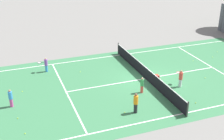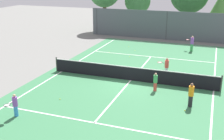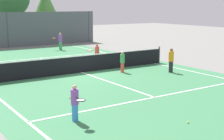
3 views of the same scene
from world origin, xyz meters
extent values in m
plane|color=slate|center=(0.00, 0.00, 0.00)|extent=(80.00, 80.00, 0.00)
cube|color=#387A4C|center=(0.00, 0.00, 0.00)|extent=(13.00, 25.00, 0.00)
cube|color=white|center=(5.50, 0.00, 0.01)|extent=(0.10, 24.00, 0.01)
cube|color=white|center=(0.00, 12.00, 0.01)|extent=(11.00, 0.10, 0.01)
cube|color=white|center=(0.00, -6.40, 0.01)|extent=(11.00, 0.10, 0.01)
cube|color=white|center=(0.00, 6.40, 0.01)|extent=(11.00, 0.10, 0.01)
cube|color=white|center=(0.00, 0.00, 0.01)|extent=(0.10, 12.80, 0.01)
cylinder|color=#333833|center=(5.90, 0.00, 0.55)|extent=(0.10, 0.10, 1.10)
cube|color=black|center=(0.00, 0.00, 0.47)|extent=(11.80, 0.03, 0.95)
cube|color=white|center=(0.00, 0.00, 0.97)|extent=(11.80, 0.04, 0.05)
cube|color=#515B60|center=(0.00, 14.00, 1.60)|extent=(18.00, 0.06, 3.20)
cylinder|color=#3F4447|center=(0.00, 14.00, 1.60)|extent=(0.12, 0.12, 3.20)
cylinder|color=#3F4447|center=(8.50, 14.00, 1.60)|extent=(0.12, 0.12, 3.20)
cylinder|color=brown|center=(1.71, 19.24, 1.48)|extent=(0.37, 0.37, 2.97)
cylinder|color=brown|center=(5.67, 18.55, 1.24)|extent=(0.46, 0.46, 2.48)
cone|color=#4C8E3D|center=(5.67, 18.55, 4.04)|extent=(2.81, 2.81, 3.12)
cylinder|color=#3FA559|center=(3.22, 9.68, 0.35)|extent=(0.26, 0.26, 0.70)
cylinder|color=purple|center=(3.22, 9.68, 1.00)|extent=(0.32, 0.32, 0.61)
sphere|color=tan|center=(3.22, 9.68, 1.40)|extent=(0.19, 0.19, 0.19)
cylinder|color=black|center=(2.97, 9.86, 1.03)|extent=(0.18, 0.14, 0.03)
torus|color=red|center=(2.76, 10.00, 1.03)|extent=(0.46, 0.46, 0.03)
cylinder|color=silver|center=(2.76, 10.00, 1.03)|extent=(0.38, 0.38, 0.00)
cylinder|color=#232328|center=(4.30, -2.82, 0.33)|extent=(0.24, 0.24, 0.65)
cylinder|color=orange|center=(4.30, -2.82, 0.94)|extent=(0.30, 0.30, 0.57)
sphere|color=brown|center=(4.30, -2.82, 1.31)|extent=(0.18, 0.18, 0.18)
cylinder|color=silver|center=(2.15, 1.83, 0.31)|extent=(0.23, 0.23, 0.63)
cylinder|color=#E54C3F|center=(2.15, 1.83, 0.90)|extent=(0.29, 0.29, 0.55)
sphere|color=#A37556|center=(2.15, 1.83, 1.26)|extent=(0.17, 0.17, 0.17)
cylinder|color=black|center=(1.86, 1.89, 0.93)|extent=(0.20, 0.07, 0.03)
torus|color=red|center=(1.62, 1.94, 0.93)|extent=(0.39, 0.39, 0.03)
cylinder|color=silver|center=(1.62, 1.94, 0.93)|extent=(0.33, 0.33, 0.00)
cylinder|color=#388CD8|center=(-4.13, -7.13, 0.29)|extent=(0.21, 0.21, 0.58)
cylinder|color=purple|center=(-4.13, -7.13, 0.83)|extent=(0.26, 0.26, 0.51)
sphere|color=tan|center=(-4.13, -7.13, 1.16)|extent=(0.16, 0.16, 0.16)
cylinder|color=black|center=(-4.16, -7.41, 0.86)|extent=(0.05, 0.20, 0.03)
torus|color=black|center=(-4.19, -7.66, 0.86)|extent=(0.37, 0.37, 0.03)
cylinder|color=silver|center=(-4.19, -7.66, 0.86)|extent=(0.31, 0.31, 0.00)
cylinder|color=#E54C3F|center=(1.98, -1.27, 0.28)|extent=(0.21, 0.21, 0.56)
cylinder|color=#3FA559|center=(1.98, -1.27, 0.81)|extent=(0.26, 0.26, 0.49)
sphere|color=tan|center=(1.98, -1.27, 1.13)|extent=(0.15, 0.15, 0.15)
cube|color=red|center=(0.37, 0.77, 0.18)|extent=(0.39, 0.36, 0.36)
sphere|color=#CCE533|center=(0.30, 0.77, 0.39)|extent=(0.07, 0.07, 0.07)
sphere|color=#CCE533|center=(0.45, 0.83, 0.39)|extent=(0.07, 0.07, 0.07)
sphere|color=#CCE533|center=(-3.03, -4.53, 0.03)|extent=(0.07, 0.07, 0.07)
sphere|color=#CCE533|center=(1.59, 4.50, 0.03)|extent=(0.07, 0.07, 0.07)
sphere|color=#CCE533|center=(-1.79, 5.67, 0.03)|extent=(0.07, 0.07, 0.07)
sphere|color=#CCE533|center=(3.04, 0.76, 0.03)|extent=(0.07, 0.07, 0.07)
sphere|color=#CCE533|center=(4.65, 1.51, 0.03)|extent=(0.07, 0.07, 0.07)
sphere|color=#CCE533|center=(4.10, -3.50, 0.03)|extent=(0.07, 0.07, 0.07)
sphere|color=#CCE533|center=(-1.15, -9.40, 0.03)|extent=(0.07, 0.07, 0.07)
sphere|color=#CCE533|center=(-1.93, 7.89, 0.03)|extent=(0.07, 0.07, 0.07)
camera|label=1|loc=(19.62, -10.14, 10.59)|focal=49.11mm
camera|label=2|loc=(5.16, -17.93, 7.05)|focal=45.57mm
camera|label=3|loc=(-9.03, -16.71, 3.81)|focal=53.73mm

